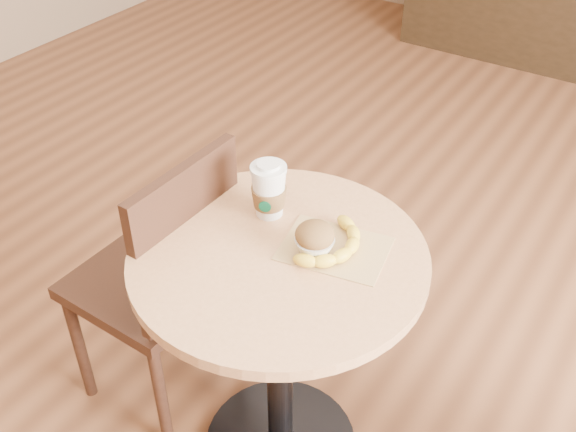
# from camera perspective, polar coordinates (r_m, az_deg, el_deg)

# --- Properties ---
(cafe_table) EXTENTS (0.70, 0.70, 0.75)m
(cafe_table) POSITION_cam_1_polar(r_m,az_deg,el_deg) (1.69, -0.75, -8.76)
(cafe_table) COLOR black
(cafe_table) RESTS_ON ground
(chair_left) EXTENTS (0.40, 0.40, 0.89)m
(chair_left) POSITION_cam_1_polar(r_m,az_deg,el_deg) (1.90, -10.48, -5.10)
(chair_left) COLOR #331C11
(chair_left) RESTS_ON ground
(kraft_bag) EXTENTS (0.27, 0.22, 0.00)m
(kraft_bag) POSITION_cam_1_polar(r_m,az_deg,el_deg) (1.56, 3.96, -2.77)
(kraft_bag) COLOR tan
(kraft_bag) RESTS_ON cafe_table
(coffee_cup) EXTENTS (0.09, 0.09, 0.15)m
(coffee_cup) POSITION_cam_1_polar(r_m,az_deg,el_deg) (1.62, -1.63, 2.08)
(coffee_cup) COLOR silver
(coffee_cup) RESTS_ON cafe_table
(muffin) EXTENTS (0.09, 0.09, 0.08)m
(muffin) POSITION_cam_1_polar(r_m,az_deg,el_deg) (1.51, 2.28, -1.98)
(muffin) COLOR silver
(muffin) RESTS_ON kraft_bag
(banana) EXTENTS (0.15, 0.24, 0.03)m
(banana) POSITION_cam_1_polar(r_m,az_deg,el_deg) (1.54, 4.11, -2.48)
(banana) COLOR gold
(banana) RESTS_ON kraft_bag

